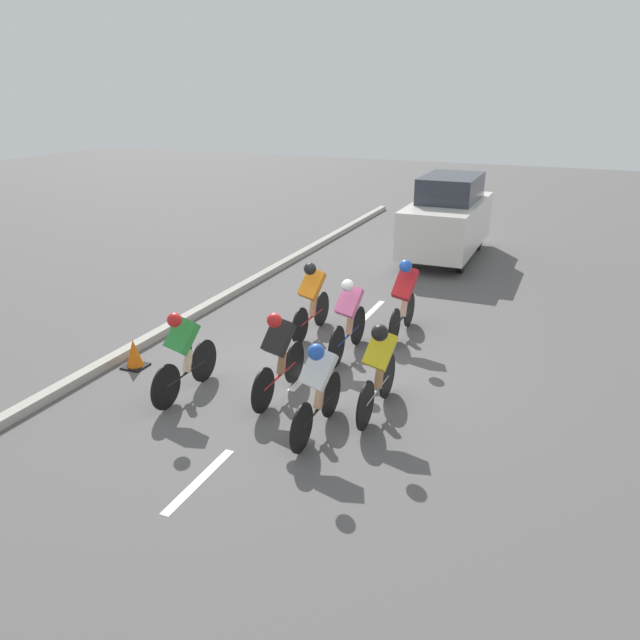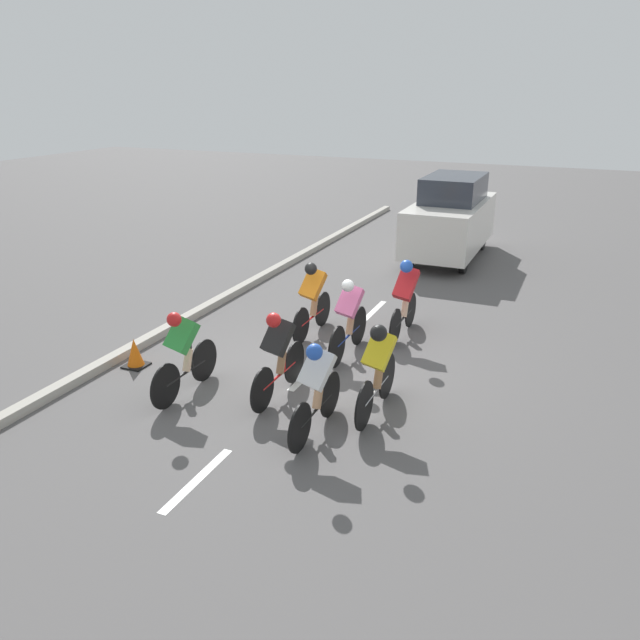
# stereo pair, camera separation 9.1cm
# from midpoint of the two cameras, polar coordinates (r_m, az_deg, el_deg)

# --- Properties ---
(ground_plane) EXTENTS (60.00, 60.00, 0.00)m
(ground_plane) POSITION_cam_midpoint_polar(r_m,az_deg,el_deg) (10.35, -0.26, -4.39)
(ground_plane) COLOR #565454
(lane_stripe_near) EXTENTS (0.12, 1.40, 0.01)m
(lane_stripe_near) POSITION_cam_midpoint_polar(r_m,az_deg,el_deg) (7.76, -10.81, -14.13)
(lane_stripe_near) COLOR white
(lane_stripe_near) RESTS_ON ground
(lane_stripe_mid) EXTENTS (0.12, 1.40, 0.01)m
(lane_stripe_mid) POSITION_cam_midpoint_polar(r_m,az_deg,el_deg) (10.18, -0.74, -4.84)
(lane_stripe_mid) COLOR white
(lane_stripe_mid) RESTS_ON ground
(lane_stripe_far) EXTENTS (0.12, 1.40, 0.01)m
(lane_stripe_far) POSITION_cam_midpoint_polar(r_m,az_deg,el_deg) (12.94, 5.10, 0.79)
(lane_stripe_far) COLOR white
(lane_stripe_far) RESTS_ON ground
(curb) EXTENTS (0.20, 28.14, 0.14)m
(curb) POSITION_cam_midpoint_polar(r_m,az_deg,el_deg) (11.73, -15.15, -1.68)
(curb) COLOR #A8A399
(curb) RESTS_ON ground
(cyclist_black) EXTENTS (0.42, 1.71, 1.45)m
(cyclist_black) POSITION_cam_midpoint_polar(r_m,az_deg,el_deg) (9.09, -3.55, -2.91)
(cyclist_black) COLOR black
(cyclist_black) RESTS_ON ground
(cyclist_green) EXTENTS (0.44, 1.67, 1.43)m
(cyclist_green) POSITION_cam_midpoint_polar(r_m,az_deg,el_deg) (9.37, -12.15, -2.72)
(cyclist_green) COLOR black
(cyclist_green) RESTS_ON ground
(cyclist_pink) EXTENTS (0.42, 1.75, 1.46)m
(cyclist_pink) POSITION_cam_midpoint_polar(r_m,az_deg,el_deg) (10.51, 2.91, 0.41)
(cyclist_pink) COLOR black
(cyclist_pink) RESTS_ON ground
(cyclist_orange) EXTENTS (0.44, 1.66, 1.48)m
(cyclist_orange) POSITION_cam_midpoint_polar(r_m,az_deg,el_deg) (11.38, -0.46, 2.19)
(cyclist_orange) COLOR black
(cyclist_orange) RESTS_ON ground
(cyclist_yellow) EXTENTS (0.43, 1.69, 1.47)m
(cyclist_yellow) POSITION_cam_midpoint_polar(r_m,az_deg,el_deg) (8.64, 5.62, -4.15)
(cyclist_yellow) COLOR black
(cyclist_yellow) RESTS_ON ground
(cyclist_red) EXTENTS (0.42, 1.67, 1.54)m
(cyclist_red) POSITION_cam_midpoint_polar(r_m,az_deg,el_deg) (11.43, 8.01, 2.25)
(cyclist_red) COLOR black
(cyclist_red) RESTS_ON ground
(cyclist_white) EXTENTS (0.44, 1.65, 1.43)m
(cyclist_white) POSITION_cam_midpoint_polar(r_m,az_deg,el_deg) (8.12, -0.01, -5.95)
(cyclist_white) COLOR black
(cyclist_white) RESTS_ON ground
(support_car) EXTENTS (1.70, 4.12, 2.17)m
(support_car) POSITION_cam_midpoint_polar(r_m,az_deg,el_deg) (17.13, 12.00, 9.13)
(support_car) COLOR black
(support_car) RESTS_ON ground
(traffic_cone) EXTENTS (0.36, 0.36, 0.49)m
(traffic_cone) POSITION_cam_midpoint_polar(r_m,az_deg,el_deg) (10.75, -16.34, -2.93)
(traffic_cone) COLOR black
(traffic_cone) RESTS_ON ground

